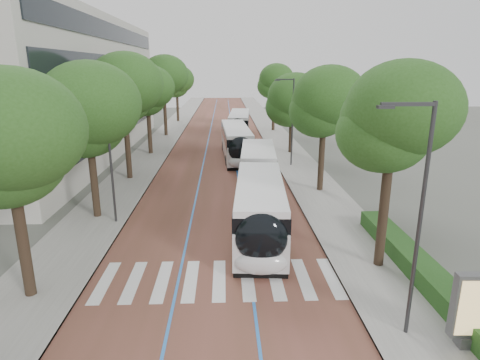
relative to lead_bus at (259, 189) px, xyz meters
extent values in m
plane|color=#51544C|center=(-2.64, -9.35, -1.63)|extent=(160.00, 160.00, 0.00)
cube|color=brown|center=(-2.64, 30.65, -1.62)|extent=(11.00, 140.00, 0.02)
cube|color=gray|center=(-10.14, 30.65, -1.57)|extent=(4.00, 140.00, 0.12)
cube|color=gray|center=(4.86, 30.65, -1.57)|extent=(4.00, 140.00, 0.12)
cube|color=gray|center=(-8.24, 30.65, -1.57)|extent=(0.20, 140.00, 0.14)
cube|color=gray|center=(2.96, 30.65, -1.57)|extent=(0.20, 140.00, 0.14)
cube|color=silver|center=(-7.44, -8.35, -1.60)|extent=(0.55, 3.60, 0.01)
cube|color=silver|center=(-6.19, -8.35, -1.60)|extent=(0.55, 3.60, 0.01)
cube|color=silver|center=(-4.94, -8.35, -1.60)|extent=(0.55, 3.60, 0.01)
cube|color=silver|center=(-3.69, -8.35, -1.60)|extent=(0.55, 3.60, 0.01)
cube|color=silver|center=(-2.44, -8.35, -1.60)|extent=(0.55, 3.60, 0.01)
cube|color=silver|center=(-1.19, -8.35, -1.60)|extent=(0.55, 3.60, 0.01)
cube|color=silver|center=(0.06, -8.35, -1.60)|extent=(0.55, 3.60, 0.01)
cube|color=silver|center=(1.31, -8.35, -1.60)|extent=(0.55, 3.60, 0.01)
cube|color=silver|center=(2.56, -8.35, -1.60)|extent=(0.55, 3.60, 0.01)
cube|color=blue|center=(-4.24, 30.65, -1.60)|extent=(0.12, 126.00, 0.01)
cube|color=blue|center=(-1.04, 30.65, -1.60)|extent=(0.12, 126.00, 0.01)
cube|color=beige|center=(-22.14, 18.65, 5.37)|extent=(18.00, 40.00, 14.00)
cube|color=black|center=(-13.09, 18.65, 1.37)|extent=(0.12, 38.00, 1.60)
cube|color=black|center=(-13.09, 18.65, 4.57)|extent=(0.12, 38.00, 1.60)
cube|color=black|center=(-13.09, 18.65, 7.77)|extent=(0.12, 38.00, 1.60)
cube|color=black|center=(-13.09, 18.65, 10.77)|extent=(0.12, 38.00, 1.60)
cube|color=#194518|center=(6.46, -9.35, -1.11)|extent=(1.20, 14.00, 0.80)
cylinder|color=#313134|center=(4.16, -12.35, 2.49)|extent=(0.14, 0.14, 8.00)
cube|color=#313134|center=(3.36, -12.35, 6.39)|extent=(1.70, 0.12, 0.12)
cube|color=#313134|center=(2.66, -12.35, 6.31)|extent=(0.50, 0.20, 0.10)
cylinder|color=#313134|center=(4.16, 12.65, 2.49)|extent=(0.14, 0.14, 8.00)
cube|color=#313134|center=(3.36, 12.65, 6.39)|extent=(1.70, 0.12, 0.12)
cube|color=#313134|center=(2.66, 12.65, 6.31)|extent=(0.50, 0.20, 0.10)
cylinder|color=#313134|center=(-8.74, -1.35, 2.49)|extent=(0.14, 0.14, 8.00)
cylinder|color=black|center=(-10.14, -9.35, 0.61)|extent=(0.44, 0.44, 4.48)
ellipsoid|color=#244D19|center=(-10.14, -9.35, 4.68)|extent=(5.33, 5.33, 4.53)
cylinder|color=black|center=(-10.14, -0.35, 0.65)|extent=(0.44, 0.44, 4.57)
ellipsoid|color=#244D19|center=(-10.14, -0.35, 4.80)|extent=(5.82, 5.82, 4.95)
cylinder|color=black|center=(-10.14, 8.65, 0.93)|extent=(0.44, 0.44, 5.12)
ellipsoid|color=#244D19|center=(-10.14, 8.65, 5.59)|extent=(5.87, 5.87, 4.99)
cylinder|color=black|center=(-10.14, 18.65, 0.67)|extent=(0.44, 0.44, 4.60)
ellipsoid|color=#244D19|center=(-10.14, 18.65, 4.86)|extent=(5.26, 5.26, 4.47)
cylinder|color=black|center=(-10.14, 30.65, 1.04)|extent=(0.44, 0.44, 5.34)
ellipsoid|color=#244D19|center=(-10.14, 30.65, 5.89)|extent=(6.12, 6.12, 5.20)
cylinder|color=black|center=(-10.14, 45.65, 0.69)|extent=(0.44, 0.44, 4.63)
ellipsoid|color=#244D19|center=(-10.14, 45.65, 4.89)|extent=(5.41, 5.41, 4.60)
cylinder|color=black|center=(5.06, -7.35, 0.79)|extent=(0.44, 0.44, 4.83)
ellipsoid|color=#244D19|center=(5.06, -7.35, 5.18)|extent=(4.79, 4.79, 4.07)
cylinder|color=black|center=(5.06, 4.65, 0.67)|extent=(0.44, 0.44, 4.59)
ellipsoid|color=#244D19|center=(5.06, 4.65, 4.84)|extent=(5.22, 5.22, 4.44)
cylinder|color=black|center=(5.06, 18.65, 0.32)|extent=(0.44, 0.44, 3.89)
ellipsoid|color=#244D19|center=(5.06, 18.65, 3.86)|extent=(5.90, 5.90, 5.02)
cylinder|color=black|center=(5.06, 34.65, 0.84)|extent=(0.44, 0.44, 4.93)
ellipsoid|color=#244D19|center=(5.06, 34.65, 5.31)|extent=(4.97, 4.97, 4.22)
cylinder|color=black|center=(0.09, 1.30, 0.15)|extent=(2.36, 1.06, 2.30)
cube|color=silver|center=(-0.27, -3.82, -0.37)|extent=(3.17, 9.52, 1.82)
cube|color=black|center=(-0.27, -3.82, 0.77)|extent=(3.19, 9.33, 0.97)
cube|color=white|center=(-0.27, -3.82, 1.42)|extent=(3.10, 9.32, 0.31)
cube|color=black|center=(-0.27, -3.82, -1.45)|extent=(3.09, 9.14, 0.35)
cube|color=silver|center=(0.40, 5.61, -0.37)|extent=(3.05, 7.90, 1.82)
cube|color=black|center=(0.40, 5.61, 0.77)|extent=(3.08, 7.75, 0.97)
cube|color=white|center=(0.40, 5.61, 1.42)|extent=(2.99, 7.74, 0.31)
cube|color=black|center=(0.40, 5.61, -1.45)|extent=(2.98, 7.59, 0.35)
ellipsoid|color=black|center=(-0.60, -8.34, 0.38)|extent=(2.42, 1.27, 2.28)
ellipsoid|color=silver|center=(-0.60, -8.39, -0.76)|extent=(2.42, 1.17, 1.14)
cylinder|color=black|center=(-1.57, -6.01, -1.13)|extent=(0.37, 1.02, 1.00)
cylinder|color=black|center=(0.69, -6.18, -1.13)|extent=(0.37, 1.02, 1.00)
cylinder|color=black|center=(-0.60, 7.35, -1.13)|extent=(0.37, 1.02, 1.00)
cylinder|color=black|center=(1.65, 7.19, -1.13)|extent=(0.37, 1.02, 1.00)
cylinder|color=black|center=(-1.18, -0.67, -1.13)|extent=(0.37, 1.02, 1.00)
cylinder|color=black|center=(1.07, -0.83, -1.13)|extent=(0.37, 1.02, 1.00)
cube|color=silver|center=(-0.97, 16.76, -0.37)|extent=(3.06, 12.10, 1.82)
cube|color=black|center=(-0.97, 16.76, 0.77)|extent=(3.09, 11.87, 0.97)
cube|color=white|center=(-0.97, 16.76, 1.42)|extent=(3.00, 11.86, 0.31)
cube|color=black|center=(-0.97, 16.76, -1.45)|extent=(2.99, 11.62, 0.35)
ellipsoid|color=black|center=(-0.69, 10.92, 0.38)|extent=(2.40, 1.21, 2.28)
ellipsoid|color=silver|center=(-0.69, 10.87, -0.76)|extent=(2.39, 1.11, 1.14)
cylinder|color=black|center=(-1.93, 13.11, -1.13)|extent=(0.35, 1.01, 1.00)
cylinder|color=black|center=(0.33, 13.22, -1.13)|extent=(0.35, 1.01, 1.00)
cylinder|color=black|center=(-2.27, 20.50, -1.13)|extent=(0.35, 1.01, 1.00)
cylinder|color=black|center=(-0.02, 20.61, -1.13)|extent=(0.35, 1.01, 1.00)
cube|color=silver|center=(-0.11, 29.91, -0.37)|extent=(3.33, 12.14, 1.82)
cube|color=black|center=(-0.11, 29.91, 0.77)|extent=(3.35, 11.91, 0.97)
cube|color=white|center=(-0.11, 29.91, 1.42)|extent=(3.26, 11.90, 0.31)
cube|color=black|center=(-0.11, 29.91, -1.45)|extent=(3.24, 11.66, 0.35)
ellipsoid|color=black|center=(-0.52, 24.07, 0.38)|extent=(2.42, 1.26, 2.28)
ellipsoid|color=silver|center=(-0.52, 24.02, -0.76)|extent=(2.41, 1.16, 1.14)
cylinder|color=black|center=(-1.49, 26.40, -1.13)|extent=(0.37, 1.02, 1.00)
cylinder|color=black|center=(0.76, 26.24, -1.13)|extent=(0.37, 1.02, 1.00)
cylinder|color=black|center=(-0.98, 33.78, -1.13)|extent=(0.37, 1.02, 1.00)
cylinder|color=black|center=(1.28, 33.62, -1.13)|extent=(0.37, 1.02, 1.00)
cube|color=#59595B|center=(5.82, -13.14, -1.31)|extent=(0.61, 0.51, 0.39)
cube|color=#59595B|center=(5.82, -13.14, 0.02)|extent=(1.29, 0.39, 2.26)
cube|color=tan|center=(5.81, -13.33, 0.02)|extent=(1.08, 0.06, 1.97)
camera|label=1|loc=(-2.14, -24.21, 7.45)|focal=30.00mm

